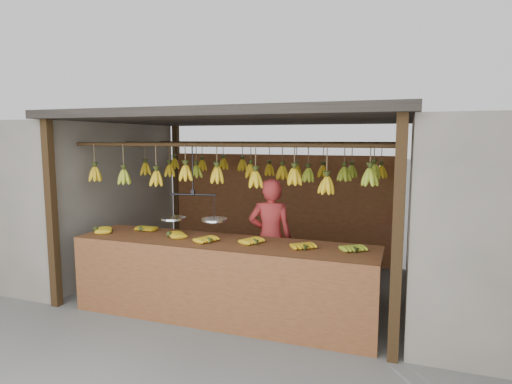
% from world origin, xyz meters
% --- Properties ---
extents(ground, '(80.00, 80.00, 0.00)m').
position_xyz_m(ground, '(0.00, 0.00, 0.00)').
color(ground, '#5B5B57').
extents(stall, '(4.30, 3.30, 2.40)m').
position_xyz_m(stall, '(0.00, 0.33, 1.97)').
color(stall, black).
rests_on(stall, ground).
extents(neighbor_left, '(3.00, 3.00, 2.30)m').
position_xyz_m(neighbor_left, '(-3.60, 0.00, 1.15)').
color(neighbor_left, slate).
rests_on(neighbor_left, ground).
extents(counter, '(3.59, 0.80, 0.96)m').
position_xyz_m(counter, '(0.09, -1.23, 0.71)').
color(counter, brown).
rests_on(counter, ground).
extents(hanging_bananas, '(3.58, 2.25, 0.39)m').
position_xyz_m(hanging_bananas, '(0.00, 0.00, 1.61)').
color(hanging_bananas, gold).
rests_on(hanging_bananas, ground).
extents(balance_scale, '(0.81, 0.39, 0.90)m').
position_xyz_m(balance_scale, '(-0.33, -1.00, 1.15)').
color(balance_scale, black).
rests_on(balance_scale, ground).
extents(vendor, '(0.65, 0.52, 1.56)m').
position_xyz_m(vendor, '(0.40, -0.27, 0.78)').
color(vendor, '#BF3333').
rests_on(vendor, ground).
extents(bag_bundles, '(0.08, 0.26, 1.22)m').
position_xyz_m(bag_bundles, '(1.94, 1.35, 1.00)').
color(bag_bundles, yellow).
rests_on(bag_bundles, ground).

